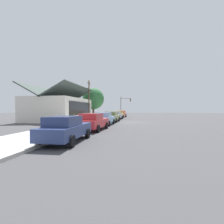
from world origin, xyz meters
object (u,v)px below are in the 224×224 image
(car_silver, at_px, (116,115))
(utility_pole_wooden, at_px, (89,99))
(car_navy, at_px, (66,129))
(car_coral, at_px, (122,114))
(car_cherry, at_px, (93,122))
(car_skyblue, at_px, (104,119))
(car_olive, at_px, (112,117))
(shade_tree, at_px, (93,99))
(car_mustard, at_px, (119,114))
(traffic_light_main, at_px, (125,103))
(fire_hydrant_red, at_px, (113,116))

(car_silver, xyz_separation_m, utility_pole_wooden, (0.75, 5.41, 3.11))
(car_navy, bearing_deg, car_coral, -1.05)
(car_cherry, relative_size, car_skyblue, 1.04)
(car_olive, bearing_deg, car_cherry, -179.26)
(shade_tree, relative_size, utility_pole_wooden, 0.87)
(car_navy, height_order, car_mustard, same)
(traffic_light_main, bearing_deg, utility_pole_wooden, 158.74)
(car_mustard, distance_m, shade_tree, 6.63)
(shade_tree, bearing_deg, car_silver, -132.78)
(car_cherry, relative_size, utility_pole_wooden, 0.65)
(car_navy, xyz_separation_m, car_mustard, (27.47, 0.06, -0.00))
(car_mustard, xyz_separation_m, fire_hydrant_red, (-0.24, 1.33, -0.32))
(car_coral, bearing_deg, car_silver, 177.49)
(car_silver, relative_size, traffic_light_main, 0.93)
(car_silver, distance_m, car_coral, 11.03)
(car_olive, bearing_deg, car_skyblue, 179.99)
(shade_tree, distance_m, utility_pole_wooden, 4.62)
(car_cherry, bearing_deg, car_silver, 3.36)
(car_cherry, bearing_deg, traffic_light_main, 2.84)
(utility_pole_wooden, bearing_deg, car_olive, -139.35)
(car_mustard, relative_size, shade_tree, 0.75)
(car_mustard, height_order, utility_pole_wooden, utility_pole_wooden)
(car_olive, relative_size, fire_hydrant_red, 6.46)
(car_navy, bearing_deg, utility_pole_wooden, 12.22)
(car_navy, relative_size, traffic_light_main, 0.94)
(car_cherry, relative_size, car_olive, 1.06)
(car_navy, height_order, car_coral, same)
(shade_tree, height_order, traffic_light_main, shade_tree)
(car_silver, xyz_separation_m, car_mustard, (5.35, 0.08, 0.00))
(car_mustard, xyz_separation_m, car_coral, (5.68, -0.06, 0.00))
(car_olive, distance_m, traffic_light_main, 21.16)
(car_skyblue, bearing_deg, car_mustard, 2.30)
(car_cherry, distance_m, car_mustard, 21.57)
(car_skyblue, relative_size, car_olive, 1.02)
(car_navy, height_order, car_silver, same)
(car_mustard, bearing_deg, car_coral, -2.59)
(car_navy, xyz_separation_m, car_coral, (33.15, -0.00, -0.00))
(car_mustard, bearing_deg, car_olive, 179.10)
(shade_tree, xyz_separation_m, utility_pole_wooden, (-4.59, -0.37, -0.26))
(utility_pole_wooden, bearing_deg, car_mustard, -49.25)
(car_navy, distance_m, car_cherry, 5.90)
(car_silver, distance_m, utility_pole_wooden, 6.29)
(car_silver, xyz_separation_m, shade_tree, (5.35, 5.78, 3.37))
(traffic_light_main, bearing_deg, fire_hydrant_red, 170.75)
(car_coral, xyz_separation_m, traffic_light_main, (4.27, -0.26, 2.68))
(car_skyblue, height_order, car_mustard, same)
(car_olive, height_order, car_mustard, same)
(car_mustard, height_order, car_coral, same)
(car_olive, height_order, utility_pole_wooden, utility_pole_wooden)
(car_silver, bearing_deg, car_mustard, 3.54)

